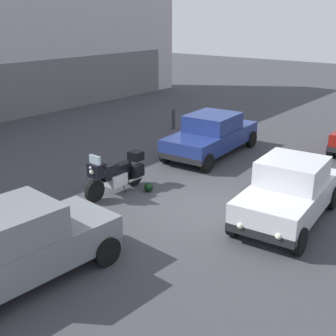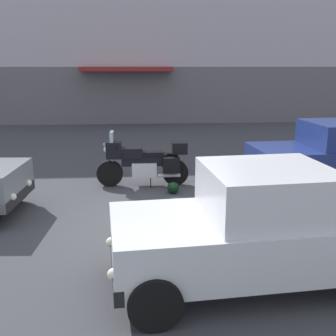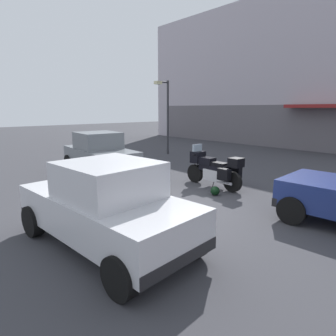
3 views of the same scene
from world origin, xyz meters
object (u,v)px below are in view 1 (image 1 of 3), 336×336
motorcycle (116,173)px  helmet (149,187)px  car_hatchback_near (21,244)px  bollard_curbside (173,118)px  car_wagon_end (289,192)px  car_sedan_far (212,134)px

motorcycle → helmet: motorcycle is taller
helmet → car_hatchback_near: bearing=-168.1°
motorcycle → bollard_curbside: motorcycle is taller
bollard_curbside → car_wagon_end: bearing=-125.1°
car_hatchback_near → bollard_curbside: bearing=27.9°
car_hatchback_near → car_wagon_end: (5.81, -3.02, 0.00)m
bollard_curbside → motorcycle: bearing=-154.9°
motorcycle → car_sedan_far: car_sedan_far is taller
motorcycle → car_hatchback_near: 4.75m
helmet → bollard_curbside: bollard_curbside is taller
motorcycle → car_wagon_end: car_wagon_end is taller
car_wagon_end → car_hatchback_near: bearing=-32.3°
bollard_curbside → helmet: bearing=-148.0°
motorcycle → car_wagon_end: bearing=107.4°
helmet → bollard_curbside: size_ratio=0.29×
motorcycle → car_hatchback_near: bearing=22.9°
bollard_curbside → car_hatchback_near: bearing=-156.1°
bollard_curbside → car_sedan_far: bearing=-121.8°
helmet → car_wagon_end: bearing=-79.4°
motorcycle → helmet: size_ratio=8.08×
helmet → car_sedan_far: 4.38m
motorcycle → car_sedan_far: size_ratio=0.49×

